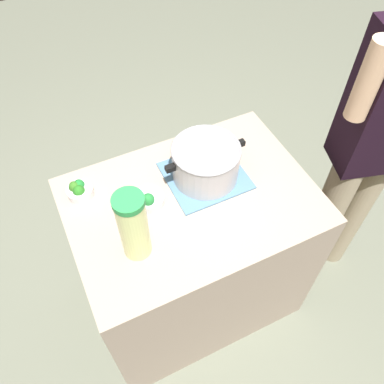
{
  "coord_description": "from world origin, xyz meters",
  "views": [
    {
      "loc": [
        -0.42,
        -0.87,
        2.19
      ],
      "look_at": [
        0.0,
        0.0,
        0.95
      ],
      "focal_mm": 37.45,
      "sensor_mm": 36.0,
      "label": 1
    }
  ],
  "objects": [
    {
      "name": "broccoli_bowl_center",
      "position": [
        -0.4,
        0.22,
        0.92
      ],
      "size": [
        0.11,
        0.11,
        0.07
      ],
      "color": "silver",
      "rests_on": "counter_slab"
    },
    {
      "name": "cooking_pot",
      "position": [
        0.1,
        0.09,
        0.99
      ],
      "size": [
        0.35,
        0.28,
        0.16
      ],
      "color": "#B7B7BC",
      "rests_on": "dish_cloth"
    },
    {
      "name": "person_cook",
      "position": [
        0.79,
        -0.13,
        0.96
      ],
      "size": [
        0.5,
        0.29,
        1.72
      ],
      "color": "tan",
      "rests_on": "ground_plane"
    },
    {
      "name": "lemonade_pitcher",
      "position": [
        -0.28,
        -0.12,
        1.05
      ],
      "size": [
        0.11,
        0.11,
        0.31
      ],
      "color": "#E4F398",
      "rests_on": "counter_slab"
    },
    {
      "name": "ground_plane",
      "position": [
        0.0,
        0.0,
        0.0
      ],
      "size": [
        8.0,
        8.0,
        0.0
      ],
      "primitive_type": "plane",
      "color": "slate"
    },
    {
      "name": "dish_cloth",
      "position": [
        0.1,
        0.09,
        0.9
      ],
      "size": [
        0.32,
        0.3,
        0.01
      ],
      "primitive_type": "cube",
      "color": "teal",
      "rests_on": "counter_slab"
    },
    {
      "name": "broccoli_bowl_front",
      "position": [
        -0.16,
        0.05,
        0.93
      ],
      "size": [
        0.12,
        0.12,
        0.08
      ],
      "color": "silver",
      "rests_on": "counter_slab"
    },
    {
      "name": "counter_slab",
      "position": [
        0.0,
        0.0,
        0.45
      ],
      "size": [
        1.0,
        0.71,
        0.9
      ],
      "primitive_type": "cube",
      "color": "tan",
      "rests_on": "ground_plane"
    }
  ]
}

